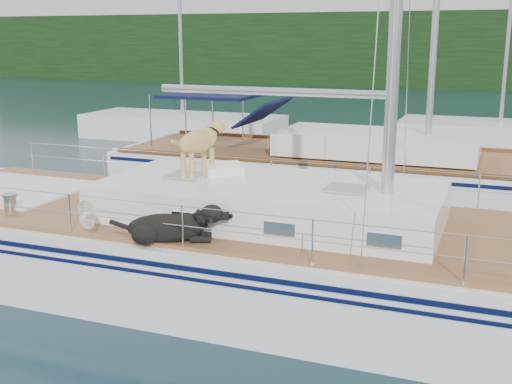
% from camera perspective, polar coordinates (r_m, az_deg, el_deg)
% --- Properties ---
extents(ground, '(120.00, 120.00, 0.00)m').
position_cam_1_polar(ground, '(10.68, -2.92, -8.38)').
color(ground, black).
rests_on(ground, ground).
extents(tree_line, '(90.00, 3.00, 6.00)m').
position_cam_1_polar(tree_line, '(54.19, 17.19, 11.96)').
color(tree_line, black).
rests_on(tree_line, ground).
extents(shore_bank, '(92.00, 1.00, 1.20)m').
position_cam_1_polar(shore_bank, '(55.48, 17.11, 9.50)').
color(shore_bank, '#595147').
rests_on(shore_bank, ground).
extents(main_sailboat, '(12.00, 3.97, 14.01)m').
position_cam_1_polar(main_sailboat, '(10.40, -2.54, -5.01)').
color(main_sailboat, white).
rests_on(main_sailboat, ground).
extents(neighbor_sailboat, '(11.00, 3.50, 13.30)m').
position_cam_1_polar(neighbor_sailboat, '(16.50, 6.91, 1.72)').
color(neighbor_sailboat, white).
rests_on(neighbor_sailboat, ground).
extents(bg_boat_west, '(8.00, 3.00, 11.65)m').
position_cam_1_polar(bg_boat_west, '(26.24, -6.51, 5.74)').
color(bg_boat_west, white).
rests_on(bg_boat_west, ground).
extents(bg_boat_center, '(7.20, 3.00, 11.65)m').
position_cam_1_polar(bg_boat_center, '(25.28, 20.82, 4.66)').
color(bg_boat_center, white).
rests_on(bg_boat_center, ground).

